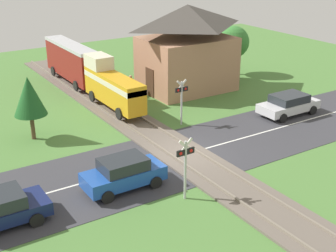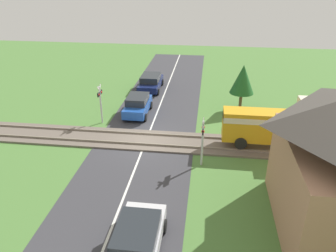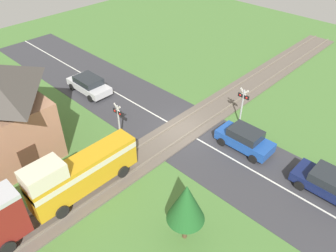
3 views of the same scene
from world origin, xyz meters
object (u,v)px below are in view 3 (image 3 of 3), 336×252
train (10,213)px  car_far_side (89,84)px  car_behind_queue (332,184)px  crossing_signal_west_approach (243,101)px  car_near_crossing (245,139)px  pedestrian_by_station (25,183)px  crossing_signal_east_approach (118,117)px

train → car_far_side: size_ratio=3.45×
car_behind_queue → crossing_signal_west_approach: (7.68, -2.30, 1.13)m
train → crossing_signal_west_approach: 16.27m
car_near_crossing → pedestrian_by_station: 13.87m
car_near_crossing → train: bearing=72.7°
car_far_side → pedestrian_by_station: size_ratio=2.74×
crossing_signal_east_approach → car_behind_queue: bearing=-157.6°
crossing_signal_west_approach → crossing_signal_east_approach: same height
crossing_signal_west_approach → train: bearing=81.4°
car_behind_queue → crossing_signal_west_approach: bearing=-16.7°
car_far_side → crossing_signal_east_approach: bearing=161.7°
car_far_side → crossing_signal_east_approach: crossing_signal_east_approach is taller
car_behind_queue → pedestrian_by_station: bearing=43.5°
crossing_signal_east_approach → pedestrian_by_station: (0.14, 6.87, -1.18)m
car_near_crossing → car_far_side: size_ratio=0.91×
train → car_behind_queue: train is taller
train → crossing_signal_west_approach: train is taller
car_far_side → car_behind_queue: bearing=-171.6°
crossing_signal_east_approach → train: bearing=105.8°
train → pedestrian_by_station: bearing=-33.9°
car_far_side → car_near_crossing: bearing=-168.1°
pedestrian_by_station → car_far_side: bearing=-53.4°
car_near_crossing → car_far_side: 13.98m
crossing_signal_west_approach → pedestrian_by_station: bearing=70.8°
crossing_signal_east_approach → pedestrian_by_station: bearing=88.8°
crossing_signal_east_approach → pedestrian_by_station: crossing_signal_east_approach is taller
car_behind_queue → pedestrian_by_station: size_ratio=2.78×
train → crossing_signal_east_approach: 8.94m
car_near_crossing → crossing_signal_west_approach: crossing_signal_west_approach is taller
car_behind_queue → car_far_side: bearing=8.4°
car_near_crossing → crossing_signal_east_approach: size_ratio=1.30×
train → crossing_signal_west_approach: bearing=-98.6°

